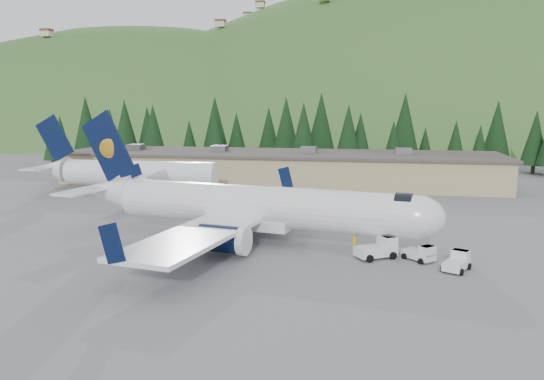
{
  "coord_description": "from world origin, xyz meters",
  "views": [
    {
      "loc": [
        10.15,
        -47.5,
        12.69
      ],
      "look_at": [
        0.0,
        6.0,
        4.0
      ],
      "focal_mm": 35.0,
      "sensor_mm": 36.0,
      "label": 1
    }
  ],
  "objects_px": {
    "second_airliner": "(121,172)",
    "terminal_building": "(278,167)",
    "airliner": "(249,207)",
    "baggage_tug_a": "(379,248)",
    "ramp_worker": "(354,242)",
    "baggage_tug_c": "(457,262)",
    "baggage_tug_b": "(421,254)"
  },
  "relations": [
    {
      "from": "airliner",
      "to": "baggage_tug_b",
      "type": "xyz_separation_m",
      "value": [
        15.4,
        -3.88,
        -2.63
      ]
    },
    {
      "from": "terminal_building",
      "to": "ramp_worker",
      "type": "height_order",
      "value": "terminal_building"
    },
    {
      "from": "terminal_building",
      "to": "second_airliner",
      "type": "bearing_deg",
      "value": -141.22
    },
    {
      "from": "second_airliner",
      "to": "terminal_building",
      "type": "distance_m",
      "value": 25.55
    },
    {
      "from": "baggage_tug_a",
      "to": "terminal_building",
      "type": "xyz_separation_m",
      "value": [
        -15.95,
        41.32,
        1.81
      ]
    },
    {
      "from": "airliner",
      "to": "ramp_worker",
      "type": "relative_size",
      "value": 22.74
    },
    {
      "from": "baggage_tug_c",
      "to": "ramp_worker",
      "type": "relative_size",
      "value": 1.89
    },
    {
      "from": "baggage_tug_a",
      "to": "terminal_building",
      "type": "relative_size",
      "value": 0.05
    },
    {
      "from": "second_airliner",
      "to": "terminal_building",
      "type": "relative_size",
      "value": 0.39
    },
    {
      "from": "baggage_tug_b",
      "to": "terminal_building",
      "type": "height_order",
      "value": "terminal_building"
    },
    {
      "from": "second_airliner",
      "to": "baggage_tug_a",
      "type": "height_order",
      "value": "second_airliner"
    },
    {
      "from": "baggage_tug_a",
      "to": "baggage_tug_c",
      "type": "height_order",
      "value": "baggage_tug_a"
    },
    {
      "from": "second_airliner",
      "to": "ramp_worker",
      "type": "height_order",
      "value": "second_airliner"
    },
    {
      "from": "ramp_worker",
      "to": "second_airliner",
      "type": "bearing_deg",
      "value": -76.65
    },
    {
      "from": "airliner",
      "to": "second_airliner",
      "type": "xyz_separation_m",
      "value": [
        -23.86,
        21.81,
        0.06
      ]
    },
    {
      "from": "baggage_tug_c",
      "to": "terminal_building",
      "type": "relative_size",
      "value": 0.04
    },
    {
      "from": "baggage_tug_a",
      "to": "ramp_worker",
      "type": "relative_size",
      "value": 2.33
    },
    {
      "from": "baggage_tug_b",
      "to": "airliner",
      "type": "bearing_deg",
      "value": -148.41
    },
    {
      "from": "airliner",
      "to": "terminal_building",
      "type": "height_order",
      "value": "airliner"
    },
    {
      "from": "baggage_tug_b",
      "to": "baggage_tug_c",
      "type": "height_order",
      "value": "baggage_tug_c"
    },
    {
      "from": "airliner",
      "to": "baggage_tug_b",
      "type": "bearing_deg",
      "value": -3.97
    },
    {
      "from": "airliner",
      "to": "baggage_tug_c",
      "type": "height_order",
      "value": "airliner"
    },
    {
      "from": "airliner",
      "to": "terminal_building",
      "type": "distance_m",
      "value": 38.02
    },
    {
      "from": "baggage_tug_b",
      "to": "baggage_tug_c",
      "type": "bearing_deg",
      "value": 9.08
    },
    {
      "from": "baggage_tug_c",
      "to": "ramp_worker",
      "type": "xyz_separation_m",
      "value": [
        -8.09,
        4.17,
        0.15
      ]
    },
    {
      "from": "airliner",
      "to": "baggage_tug_b",
      "type": "relative_size",
      "value": 12.98
    },
    {
      "from": "airliner",
      "to": "baggage_tug_a",
      "type": "relative_size",
      "value": 9.74
    },
    {
      "from": "baggage_tug_a",
      "to": "baggage_tug_c",
      "type": "relative_size",
      "value": 1.23
    },
    {
      "from": "second_airliner",
      "to": "airliner",
      "type": "bearing_deg",
      "value": -42.43
    },
    {
      "from": "baggage_tug_c",
      "to": "ramp_worker",
      "type": "bearing_deg",
      "value": 89.57
    },
    {
      "from": "ramp_worker",
      "to": "baggage_tug_c",
      "type": "bearing_deg",
      "value": 110.85
    },
    {
      "from": "baggage_tug_a",
      "to": "baggage_tug_c",
      "type": "bearing_deg",
      "value": -54.39
    }
  ]
}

